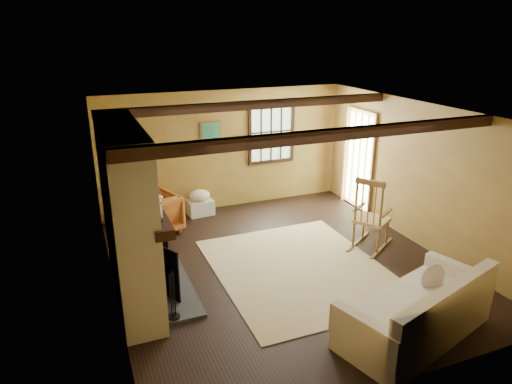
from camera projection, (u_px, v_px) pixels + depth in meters
name	position (u px, v px, depth m)	size (l,w,h in m)	color
ground	(282.00, 265.00, 7.16)	(5.50, 5.50, 0.00)	black
room_envelope	(290.00, 159.00, 6.91)	(5.02, 5.52, 2.44)	#A6803B
fireplace	(130.00, 222.00, 6.01)	(1.02, 2.30, 2.40)	#AA5541
rug	(299.00, 269.00, 7.06)	(2.50, 3.00, 0.01)	#CBBC87
rocking_chair	(371.00, 218.00, 7.59)	(1.02, 0.89, 1.26)	tan
sofa	(419.00, 315.00, 5.43)	(2.21, 1.45, 0.83)	silver
firewood_pile	(125.00, 217.00, 8.65)	(0.70, 0.13, 0.25)	#533623
laundry_basket	(200.00, 207.00, 9.09)	(0.50, 0.38, 0.30)	silver
basket_pillow	(200.00, 195.00, 9.00)	(0.42, 0.33, 0.21)	silver
armchair	(155.00, 214.00, 8.22)	(0.76, 0.78, 0.71)	#BF6026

